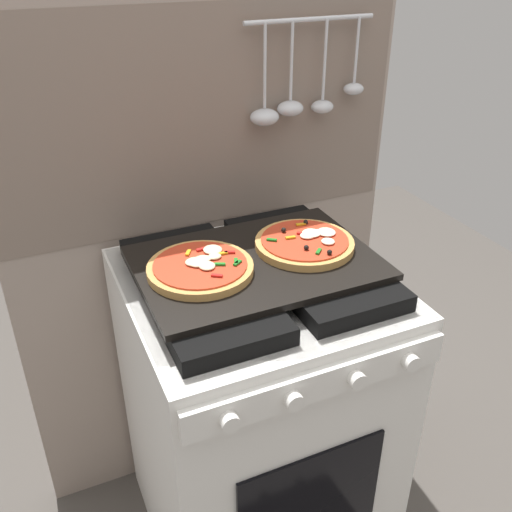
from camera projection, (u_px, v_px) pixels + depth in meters
The scene contains 5 objects.
kitchen_backsplash at pixel (209, 245), 1.63m from camera, with size 1.10×0.09×1.55m.
stove at pixel (256, 410), 1.53m from camera, with size 0.60×0.64×0.90m.
baking_tray at pixel (256, 263), 1.31m from camera, with size 0.54×0.38×0.02m, color black.
pizza_left at pixel (200, 267), 1.26m from camera, with size 0.23×0.23×0.03m.
pizza_right at pixel (305, 243), 1.35m from camera, with size 0.23×0.23×0.03m.
Camera 1 is at (-0.46, -1.03, 1.57)m, focal length 40.15 mm.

